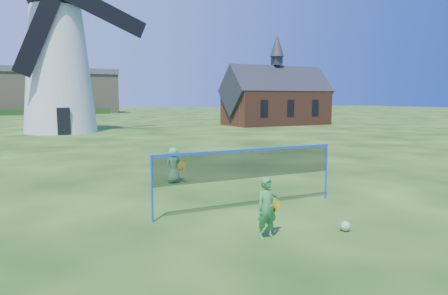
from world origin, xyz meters
TOP-DOWN VIEW (x-y plane):
  - ground at (0.00, 0.00)m, footprint 220.00×220.00m
  - windmill at (-2.04, 26.65)m, footprint 13.51×5.73m
  - chapel at (19.33, 27.16)m, footprint 11.14×5.40m
  - badminton_net at (0.45, -0.40)m, footprint 5.05×0.05m
  - player_girl at (-0.26, -2.44)m, footprint 0.65×0.34m
  - player_boy at (-0.20, 3.53)m, footprint 0.68×0.46m
  - play_ball at (1.46, -2.81)m, footprint 0.22×0.22m

SIDE VIEW (x-z plane):
  - ground at x=0.00m, z-range 0.00..0.00m
  - play_ball at x=1.46m, z-range 0.00..0.22m
  - player_boy at x=-0.20m, z-range 0.00..1.19m
  - player_girl at x=-0.26m, z-range 0.00..1.24m
  - badminton_net at x=0.45m, z-range 0.36..1.91m
  - chapel at x=19.33m, z-range -2.06..7.36m
  - windmill at x=-2.04m, z-range -2.88..14.93m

